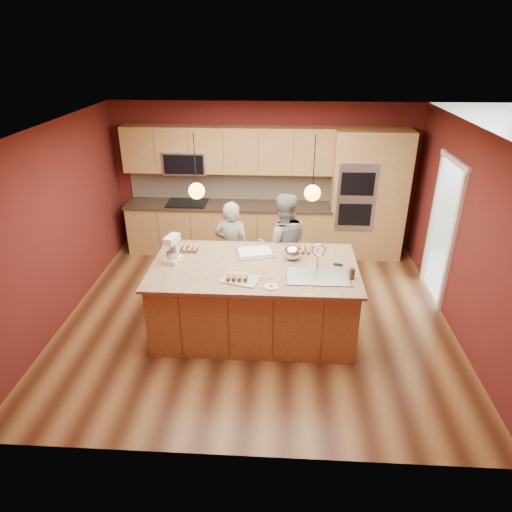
# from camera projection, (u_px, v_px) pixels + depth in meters

# --- Properties ---
(floor) EXTENTS (5.50, 5.50, 0.00)m
(floor) POSITION_uv_depth(u_px,v_px,m) (257.00, 315.00, 6.72)
(floor) COLOR #432213
(floor) RESTS_ON ground
(ceiling) EXTENTS (5.50, 5.50, 0.00)m
(ceiling) POSITION_uv_depth(u_px,v_px,m) (257.00, 128.00, 5.53)
(ceiling) COLOR white
(ceiling) RESTS_ON ground
(wall_back) EXTENTS (5.50, 0.00, 5.50)m
(wall_back) POSITION_uv_depth(u_px,v_px,m) (265.00, 178.00, 8.37)
(wall_back) COLOR #531815
(wall_back) RESTS_ON ground
(wall_front) EXTENTS (5.50, 0.00, 5.50)m
(wall_front) POSITION_uv_depth(u_px,v_px,m) (240.00, 344.00, 3.88)
(wall_front) COLOR #531815
(wall_front) RESTS_ON ground
(wall_left) EXTENTS (0.00, 5.00, 5.00)m
(wall_left) POSITION_uv_depth(u_px,v_px,m) (57.00, 226.00, 6.27)
(wall_left) COLOR #531815
(wall_left) RESTS_ON ground
(wall_right) EXTENTS (0.00, 5.00, 5.00)m
(wall_right) POSITION_uv_depth(u_px,v_px,m) (466.00, 235.00, 5.98)
(wall_right) COLOR #531815
(wall_right) RESTS_ON ground
(cabinet_run) EXTENTS (3.74, 0.64, 2.30)m
(cabinet_run) POSITION_uv_depth(u_px,v_px,m) (227.00, 201.00, 8.34)
(cabinet_run) COLOR #916037
(cabinet_run) RESTS_ON floor
(oven_column) EXTENTS (1.30, 0.62, 2.30)m
(oven_column) POSITION_uv_depth(u_px,v_px,m) (368.00, 195.00, 8.08)
(oven_column) COLOR #916037
(oven_column) RESTS_ON floor
(doorway_trim) EXTENTS (0.08, 1.11, 2.20)m
(doorway_trim) POSITION_uv_depth(u_px,v_px,m) (441.00, 233.00, 6.83)
(doorway_trim) COLOR silver
(doorway_trim) RESTS_ON wall_right
(pendant_left) EXTENTS (0.20, 0.20, 0.80)m
(pendant_left) POSITION_uv_depth(u_px,v_px,m) (197.00, 191.00, 5.57)
(pendant_left) COLOR black
(pendant_left) RESTS_ON ceiling
(pendant_right) EXTENTS (0.20, 0.20, 0.80)m
(pendant_right) POSITION_uv_depth(u_px,v_px,m) (312.00, 193.00, 5.50)
(pendant_right) COLOR black
(pendant_right) RESTS_ON ceiling
(island) EXTENTS (2.71, 1.51, 1.38)m
(island) POSITION_uv_depth(u_px,v_px,m) (255.00, 298.00, 6.19)
(island) COLOR #916037
(island) RESTS_ON floor
(person_left) EXTENTS (0.62, 0.47, 1.52)m
(person_left) POSITION_uv_depth(u_px,v_px,m) (232.00, 249.00, 7.00)
(person_left) COLOR black
(person_left) RESTS_ON floor
(person_right) EXTENTS (0.90, 0.75, 1.66)m
(person_right) POSITION_uv_depth(u_px,v_px,m) (283.00, 246.00, 6.93)
(person_right) COLOR gray
(person_right) RESTS_ON floor
(stand_mixer) EXTENTS (0.25, 0.30, 0.36)m
(stand_mixer) POSITION_uv_depth(u_px,v_px,m) (173.00, 250.00, 6.03)
(stand_mixer) COLOR silver
(stand_mixer) RESTS_ON island
(sheet_cake) EXTENTS (0.59, 0.49, 0.05)m
(sheet_cake) POSITION_uv_depth(u_px,v_px,m) (255.00, 252.00, 6.28)
(sheet_cake) COLOR silver
(sheet_cake) RESTS_ON island
(cooling_rack) EXTENTS (0.51, 0.42, 0.02)m
(cooling_rack) POSITION_uv_depth(u_px,v_px,m) (241.00, 279.00, 5.62)
(cooling_rack) COLOR #AEB1B5
(cooling_rack) RESTS_ON island
(mixing_bowl) EXTENTS (0.24, 0.24, 0.20)m
(mixing_bowl) POSITION_uv_depth(u_px,v_px,m) (293.00, 252.00, 6.11)
(mixing_bowl) COLOR silver
(mixing_bowl) RESTS_ON island
(plate) EXTENTS (0.17, 0.17, 0.01)m
(plate) POSITION_uv_depth(u_px,v_px,m) (271.00, 287.00, 5.46)
(plate) COLOR white
(plate) RESTS_ON island
(tumbler) EXTENTS (0.07, 0.07, 0.14)m
(tumbler) POSITION_uv_depth(u_px,v_px,m) (352.00, 274.00, 5.63)
(tumbler) COLOR #372411
(tumbler) RESTS_ON island
(phone) EXTENTS (0.13, 0.10, 0.01)m
(phone) POSITION_uv_depth(u_px,v_px,m) (338.00, 265.00, 5.98)
(phone) COLOR black
(phone) RESTS_ON island
(cupcakes_left) EXTENTS (0.30, 0.23, 0.07)m
(cupcakes_left) POSITION_uv_depth(u_px,v_px,m) (188.00, 248.00, 6.38)
(cupcakes_left) COLOR tan
(cupcakes_left) RESTS_ON island
(cupcakes_rack) EXTENTS (0.28, 0.14, 0.06)m
(cupcakes_rack) POSITION_uv_depth(u_px,v_px,m) (237.00, 277.00, 5.59)
(cupcakes_rack) COLOR tan
(cupcakes_rack) RESTS_ON island
(cupcakes_right) EXTENTS (0.14, 0.29, 0.06)m
(cupcakes_right) POSITION_uv_depth(u_px,v_px,m) (305.00, 249.00, 6.37)
(cupcakes_right) COLOR tan
(cupcakes_right) RESTS_ON island
(dryer) EXTENTS (0.67, 0.68, 0.97)m
(dryer) POSITION_uv_depth(u_px,v_px,m) (507.00, 246.00, 7.73)
(dryer) COLOR silver
(dryer) RESTS_ON floor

